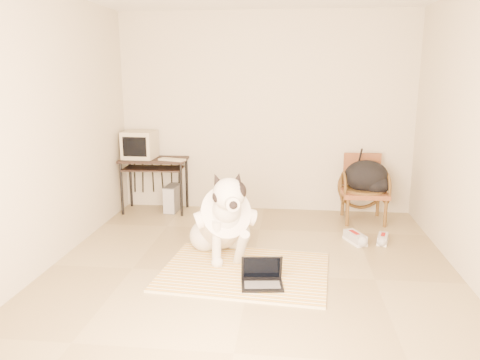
% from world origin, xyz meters
% --- Properties ---
extents(floor, '(4.50, 4.50, 0.00)m').
position_xyz_m(floor, '(0.00, 0.00, 0.00)').
color(floor, '#907F58').
rests_on(floor, ground).
extents(wall_back, '(4.50, 0.00, 4.50)m').
position_xyz_m(wall_back, '(0.00, 2.25, 1.35)').
color(wall_back, beige).
rests_on(wall_back, floor).
extents(wall_front, '(4.50, 0.00, 4.50)m').
position_xyz_m(wall_front, '(0.00, -2.25, 1.35)').
color(wall_front, beige).
rests_on(wall_front, floor).
extents(wall_left, '(0.00, 4.50, 4.50)m').
position_xyz_m(wall_left, '(-2.00, 0.00, 1.35)').
color(wall_left, beige).
rests_on(wall_left, floor).
extents(rug, '(1.68, 1.35, 0.02)m').
position_xyz_m(rug, '(-0.06, 0.04, 0.01)').
color(rug, gold).
rests_on(rug, floor).
extents(dog, '(0.76, 1.27, 1.00)m').
position_xyz_m(dog, '(-0.32, 0.41, 0.39)').
color(dog, silver).
rests_on(dog, rug).
extents(laptop, '(0.40, 0.31, 0.26)m').
position_xyz_m(laptop, '(0.13, -0.26, 0.08)').
color(laptop, black).
rests_on(laptop, rug).
extents(computer_desk, '(0.91, 0.53, 0.75)m').
position_xyz_m(computer_desk, '(-1.50, 1.96, 0.64)').
color(computer_desk, black).
rests_on(computer_desk, floor).
extents(crt_monitor, '(0.43, 0.42, 0.37)m').
position_xyz_m(crt_monitor, '(-1.70, 1.99, 0.93)').
color(crt_monitor, tan).
rests_on(crt_monitor, computer_desk).
extents(desk_keyboard, '(0.38, 0.22, 0.02)m').
position_xyz_m(desk_keyboard, '(-1.22, 1.86, 0.76)').
color(desk_keyboard, tan).
rests_on(desk_keyboard, computer_desk).
extents(pc_tower, '(0.18, 0.40, 0.36)m').
position_xyz_m(pc_tower, '(-1.27, 2.00, 0.18)').
color(pc_tower, '#505053').
rests_on(pc_tower, floor).
extents(rattan_chair, '(0.58, 0.56, 0.86)m').
position_xyz_m(rattan_chair, '(1.31, 1.86, 0.43)').
color(rattan_chair, brown).
rests_on(rattan_chair, floor).
extents(backpack, '(0.58, 0.46, 0.41)m').
position_xyz_m(backpack, '(1.35, 1.80, 0.58)').
color(backpack, black).
rests_on(backpack, rattan_chair).
extents(sneaker_left, '(0.26, 0.36, 0.12)m').
position_xyz_m(sneaker_left, '(1.11, 0.99, 0.05)').
color(sneaker_left, silver).
rests_on(sneaker_left, floor).
extents(sneaker_right, '(0.18, 0.29, 0.09)m').
position_xyz_m(sneaker_right, '(1.43, 1.01, 0.04)').
color(sneaker_right, silver).
rests_on(sneaker_right, floor).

